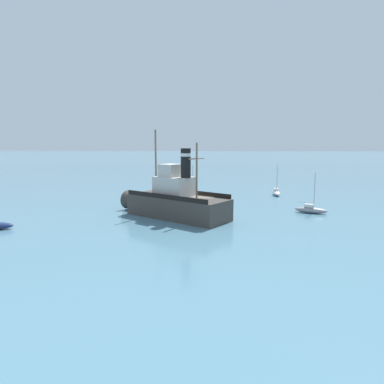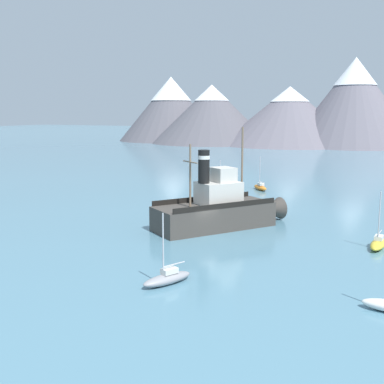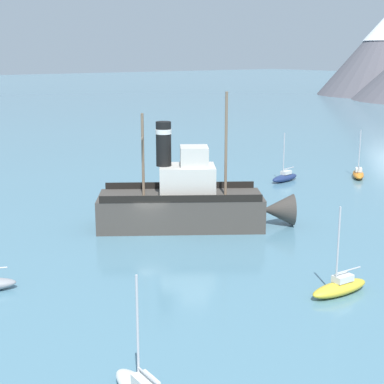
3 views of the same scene
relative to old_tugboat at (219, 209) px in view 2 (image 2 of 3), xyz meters
name	(u,v)px [view 2 (image 2 of 3)]	position (x,y,z in m)	size (l,w,h in m)	color
ground_plane	(204,235)	(-0.15, -3.33, -1.83)	(600.00, 600.00, 0.00)	teal
mountain_ridge	(376,105)	(1.41, 129.44, 11.99)	(194.46, 57.87, 33.81)	#56545B
old_tugboat	(219,209)	(0.00, 0.00, 0.00)	(10.84, 13.83, 9.90)	#423D38
sailboat_orange	(260,187)	(-3.71, 24.25, -1.40)	(3.34, 3.57, 4.90)	orange
sailboat_yellow	(378,243)	(14.95, -0.90, -1.40)	(1.33, 3.86, 4.90)	gold
sailboat_grey	(167,278)	(3.14, -16.26, -1.40)	(2.54, 3.92, 4.90)	gray
sailboat_navy	(221,193)	(-6.96, 16.93, -1.40)	(1.70, 3.93, 4.90)	navy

